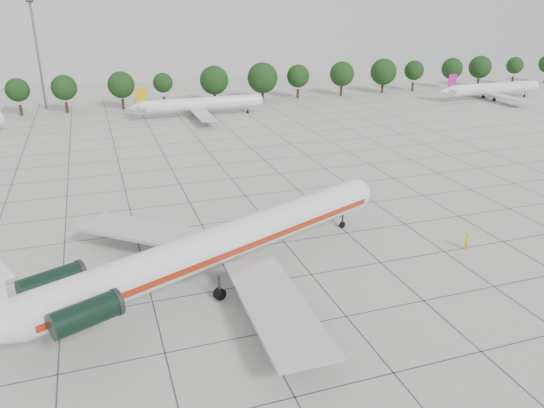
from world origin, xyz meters
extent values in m
plane|color=#A5A59E|center=(0.00, 0.00, 0.00)|extent=(260.00, 260.00, 0.00)
cube|color=#383838|center=(0.00, 15.00, 0.01)|extent=(170.00, 170.00, 0.02)
cylinder|color=silver|center=(-8.07, -5.56, 3.87)|extent=(37.93, 19.43, 3.65)
sphere|color=silver|center=(10.16, 2.49, 3.87)|extent=(3.65, 3.65, 3.65)
cube|color=#97250D|center=(-8.81, -3.87, 3.60)|extent=(35.46, 15.70, 0.61)
cube|color=#97250D|center=(-7.32, -7.25, 3.60)|extent=(35.46, 15.70, 0.61)
cube|color=#B7BABC|center=(-14.62, 2.44, 2.38)|extent=(15.85, 14.76, 0.33)
cube|color=#B7BABC|center=(-6.58, -15.79, 2.38)|extent=(5.43, 16.70, 0.33)
cube|color=black|center=(-23.75, -9.76, 4.21)|extent=(2.81, 2.30, 0.28)
cylinder|color=black|center=(-24.07, -9.05, 4.21)|extent=(5.71, 4.07, 2.10)
cube|color=black|center=(-21.74, -14.32, 4.21)|extent=(2.81, 2.30, 0.28)
cylinder|color=black|center=(-21.43, -15.03, 4.21)|extent=(5.71, 4.07, 2.10)
cylinder|color=black|center=(8.13, 1.59, 1.05)|extent=(0.29, 0.29, 2.10)
cylinder|color=black|center=(8.13, 1.59, 0.39)|extent=(0.83, 0.60, 0.77)
cylinder|color=black|center=(-12.27, -4.27, 1.44)|extent=(0.35, 0.35, 1.99)
cylinder|color=black|center=(-12.27, -4.27, 0.55)|extent=(1.28, 1.05, 1.11)
cylinder|color=black|center=(-9.94, -9.53, 1.44)|extent=(0.35, 0.35, 1.99)
cylinder|color=black|center=(-9.94, -9.53, 0.55)|extent=(1.28, 1.05, 1.11)
imported|color=#D8C40C|center=(18.69, -8.22, 0.99)|extent=(0.86, 0.77, 1.98)
cylinder|color=silver|center=(5.02, 70.04, 3.00)|extent=(27.20, 3.00, 3.00)
cube|color=#B7BABC|center=(4.02, 70.04, 1.80)|extent=(3.50, 27.20, 0.25)
cube|color=#C49E0B|center=(-8.42, 70.04, 5.60)|extent=(2.40, 0.25, 3.60)
cylinder|color=black|center=(4.02, 72.24, 0.40)|extent=(0.80, 0.45, 0.80)
cylinder|color=black|center=(4.02, 67.84, 0.40)|extent=(0.80, 0.45, 0.80)
cylinder|color=silver|center=(84.43, 66.03, 3.00)|extent=(27.20, 3.00, 3.00)
cube|color=#B7BABC|center=(83.43, 66.03, 1.80)|extent=(3.50, 27.20, 0.25)
cube|color=#9C1C72|center=(70.99, 66.03, 5.60)|extent=(2.40, 0.25, 3.60)
cylinder|color=black|center=(83.43, 68.23, 0.40)|extent=(0.80, 0.45, 0.80)
cylinder|color=black|center=(83.43, 63.83, 0.40)|extent=(0.80, 0.45, 0.80)
cylinder|color=#332114|center=(-35.07, 85.00, 1.25)|extent=(0.70, 0.70, 2.50)
sphere|color=black|center=(-35.07, 85.00, 6.00)|extent=(5.43, 5.43, 5.43)
cylinder|color=#332114|center=(-24.88, 85.00, 1.25)|extent=(0.70, 0.70, 2.50)
sphere|color=black|center=(-24.88, 85.00, 6.00)|extent=(5.99, 5.99, 5.99)
cylinder|color=#332114|center=(-11.69, 85.00, 1.25)|extent=(0.70, 0.70, 2.50)
sphere|color=black|center=(-11.69, 85.00, 6.00)|extent=(6.50, 6.50, 6.50)
cylinder|color=#332114|center=(-1.50, 85.00, 1.25)|extent=(0.70, 0.70, 2.50)
sphere|color=black|center=(-1.50, 85.00, 6.00)|extent=(4.93, 4.93, 4.93)
cylinder|color=#332114|center=(11.69, 85.00, 1.25)|extent=(0.70, 0.70, 2.50)
sphere|color=black|center=(11.69, 85.00, 6.00)|extent=(7.40, 7.40, 7.40)
cylinder|color=#332114|center=(24.88, 85.00, 1.25)|extent=(0.70, 0.70, 2.50)
sphere|color=black|center=(24.88, 85.00, 6.00)|extent=(8.08, 8.08, 8.08)
cylinder|color=#332114|center=(35.07, 85.00, 1.25)|extent=(0.70, 0.70, 2.50)
sphere|color=black|center=(35.07, 85.00, 6.00)|extent=(6.17, 6.17, 6.17)
cylinder|color=#332114|center=(48.26, 85.00, 1.25)|extent=(0.70, 0.70, 2.50)
sphere|color=black|center=(48.26, 85.00, 6.00)|extent=(6.82, 6.82, 6.82)
cylinder|color=#332114|center=(61.45, 85.00, 1.25)|extent=(0.70, 0.70, 2.50)
sphere|color=black|center=(61.45, 85.00, 6.00)|extent=(7.44, 7.44, 7.44)
cylinder|color=#332114|center=(71.64, 85.00, 1.25)|extent=(0.70, 0.70, 2.50)
sphere|color=black|center=(71.64, 85.00, 6.00)|extent=(5.66, 5.66, 5.66)
cylinder|color=#332114|center=(84.83, 85.00, 1.25)|extent=(0.70, 0.70, 2.50)
sphere|color=black|center=(84.83, 85.00, 6.00)|extent=(6.25, 6.25, 6.25)
cylinder|color=#332114|center=(95.02, 85.00, 1.25)|extent=(0.70, 0.70, 2.50)
sphere|color=black|center=(95.02, 85.00, 6.00)|extent=(6.79, 6.79, 6.79)
cylinder|color=#332114|center=(108.21, 85.00, 1.25)|extent=(0.70, 0.70, 2.50)
sphere|color=black|center=(108.21, 85.00, 6.00)|extent=(5.16, 5.16, 5.16)
cylinder|color=slate|center=(-30.00, 92.00, 12.50)|extent=(0.56, 0.56, 25.00)
cube|color=black|center=(-30.00, 92.00, 25.20)|extent=(1.60, 1.60, 0.50)
camera|label=1|loc=(-19.19, -51.75, 26.56)|focal=35.00mm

